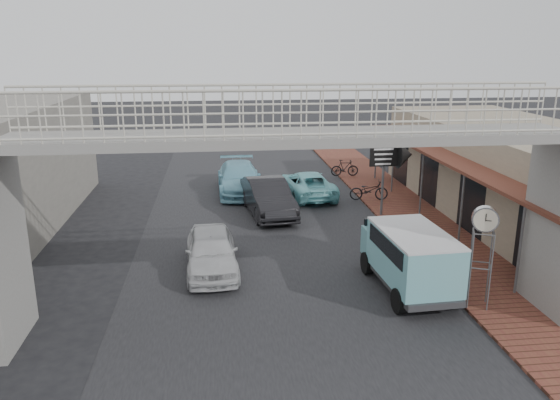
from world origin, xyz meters
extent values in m
plane|color=black|center=(0.00, 0.00, 0.00)|extent=(120.00, 120.00, 0.00)
cube|color=black|center=(0.00, 0.00, 0.01)|extent=(10.00, 60.00, 0.01)
cube|color=brown|center=(6.50, 3.00, 0.05)|extent=(3.00, 40.00, 0.10)
cube|color=gray|center=(11.00, 4.00, 2.00)|extent=(6.00, 18.00, 4.00)
cube|color=brown|center=(7.70, 4.00, 2.90)|extent=(1.80, 18.00, 0.12)
cube|color=silver|center=(8.05, 7.50, 3.30)|extent=(0.08, 2.60, 0.90)
cube|color=#B21914|center=(8.05, 1.00, 3.30)|extent=(0.08, 2.20, 0.80)
cube|color=gray|center=(0.00, -4.00, 5.12)|extent=(14.00, 2.00, 0.24)
cube|color=beige|center=(0.00, -3.05, 5.79)|extent=(14.00, 0.08, 1.10)
cube|color=beige|center=(0.00, -4.95, 5.79)|extent=(14.00, 0.08, 1.10)
imported|color=silver|center=(-2.21, -0.03, 0.71)|extent=(1.84, 4.23, 1.42)
imported|color=black|center=(0.26, 6.13, 0.79)|extent=(2.31, 5.00, 1.59)
imported|color=#7DD3D9|center=(2.50, 8.90, 0.64)|extent=(2.56, 4.80, 1.28)
imported|color=#7BC0D6|center=(-0.85, 10.08, 0.76)|extent=(2.18, 5.25, 1.52)
cylinder|color=black|center=(2.91, -0.85, 0.37)|extent=(0.29, 0.75, 0.73)
cylinder|color=black|center=(4.54, -0.76, 0.37)|extent=(0.29, 0.75, 0.73)
cylinder|color=black|center=(3.06, -3.67, 0.37)|extent=(0.29, 0.75, 0.73)
cylinder|color=black|center=(4.69, -3.58, 0.37)|extent=(0.29, 0.75, 0.73)
cube|color=#70BAC3|center=(3.82, -2.53, 1.24)|extent=(1.96, 3.44, 1.41)
cube|color=#70BAC3|center=(3.71, -0.59, 1.00)|extent=(1.75, 1.03, 0.94)
cube|color=black|center=(3.82, -2.53, 1.62)|extent=(1.97, 2.82, 0.52)
cube|color=silver|center=(3.82, -2.53, 1.97)|extent=(1.98, 3.44, 0.06)
imported|color=black|center=(5.30, 7.58, 0.59)|extent=(1.90, 0.81, 0.97)
imported|color=black|center=(5.30, 12.68, 0.58)|extent=(1.59, 0.49, 0.95)
cylinder|color=#59595B|center=(5.23, -3.30, 1.21)|extent=(0.04, 0.04, 2.23)
cylinder|color=#59595B|center=(5.72, -3.51, 1.21)|extent=(0.04, 0.04, 2.23)
cylinder|color=#59595B|center=(5.02, -3.79, 1.21)|extent=(0.04, 0.04, 2.23)
cylinder|color=#59595B|center=(5.51, -4.00, 1.21)|extent=(0.04, 0.04, 2.23)
cylinder|color=silver|center=(5.37, -3.65, 2.70)|extent=(0.76, 0.52, 0.72)
cylinder|color=beige|center=(5.32, -3.77, 2.70)|extent=(0.60, 0.27, 0.64)
cylinder|color=beige|center=(5.42, -3.53, 2.70)|extent=(0.60, 0.27, 0.64)
cylinder|color=#59595B|center=(5.20, 5.16, 1.66)|extent=(0.11, 0.11, 3.11)
cube|color=black|center=(5.20, 5.12, 2.78)|extent=(1.29, 0.08, 0.97)
cone|color=black|center=(6.11, 5.14, 2.78)|extent=(0.66, 1.19, 1.18)
cube|color=white|center=(5.15, 5.08, 2.73)|extent=(0.86, 0.02, 0.64)
camera|label=1|loc=(-1.91, -17.20, 7.29)|focal=35.00mm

